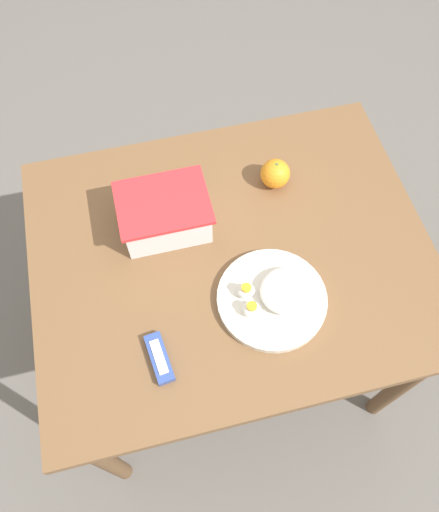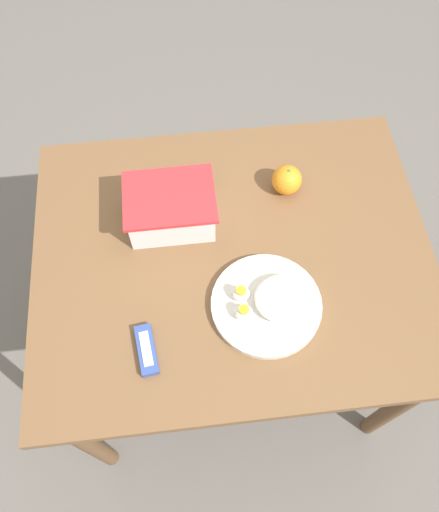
{
  "view_description": "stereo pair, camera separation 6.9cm",
  "coord_description": "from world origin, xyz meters",
  "px_view_note": "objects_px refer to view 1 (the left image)",
  "views": [
    {
      "loc": [
        -0.17,
        -0.56,
        1.76
      ],
      "look_at": [
        -0.04,
        -0.02,
        0.73
      ],
      "focal_mm": 35.0,
      "sensor_mm": 36.0,
      "label": 1
    },
    {
      "loc": [
        -0.1,
        -0.57,
        1.76
      ],
      "look_at": [
        -0.04,
        -0.02,
        0.73
      ],
      "focal_mm": 35.0,
      "sensor_mm": 36.0,
      "label": 2
    }
  ],
  "objects_px": {
    "candy_bar": "(159,358)",
    "orange_fruit": "(275,174)",
    "food_container": "(165,215)",
    "rice_plate": "(276,296)"
  },
  "relations": [
    {
      "from": "food_container",
      "to": "orange_fruit",
      "type": "height_order",
      "value": "food_container"
    },
    {
      "from": "orange_fruit",
      "to": "candy_bar",
      "type": "xyz_separation_m",
      "value": [
        -0.38,
        -0.4,
        -0.03
      ]
    },
    {
      "from": "orange_fruit",
      "to": "rice_plate",
      "type": "height_order",
      "value": "orange_fruit"
    },
    {
      "from": "food_container",
      "to": "rice_plate",
      "type": "height_order",
      "value": "food_container"
    },
    {
      "from": "candy_bar",
      "to": "orange_fruit",
      "type": "bearing_deg",
      "value": 46.39
    },
    {
      "from": "orange_fruit",
      "to": "candy_bar",
      "type": "distance_m",
      "value": 0.55
    },
    {
      "from": "food_container",
      "to": "rice_plate",
      "type": "xyz_separation_m",
      "value": [
        0.2,
        -0.26,
        -0.03
      ]
    },
    {
      "from": "orange_fruit",
      "to": "rice_plate",
      "type": "bearing_deg",
      "value": -106.25
    },
    {
      "from": "food_container",
      "to": "orange_fruit",
      "type": "bearing_deg",
      "value": 11.6
    },
    {
      "from": "rice_plate",
      "to": "candy_bar",
      "type": "xyz_separation_m",
      "value": [
        -0.28,
        -0.08,
        -0.01
      ]
    }
  ]
}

